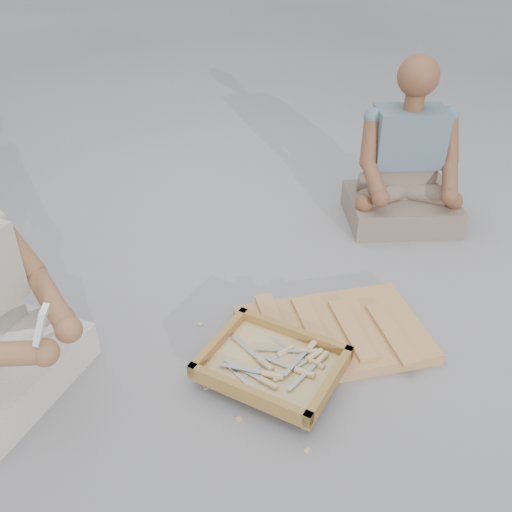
# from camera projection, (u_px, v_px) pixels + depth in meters

# --- Properties ---
(ground) EXTENTS (60.00, 60.00, 0.00)m
(ground) POSITION_uv_depth(u_px,v_px,m) (253.00, 350.00, 2.08)
(ground) COLOR gray
(ground) RESTS_ON ground
(carved_panel) EXTENTS (0.79, 0.66, 0.04)m
(carved_panel) POSITION_uv_depth(u_px,v_px,m) (333.00, 334.00, 2.12)
(carved_panel) COLOR #9A6A3B
(carved_panel) RESTS_ON ground
(tool_tray) EXTENTS (0.55, 0.49, 0.06)m
(tool_tray) POSITION_uv_depth(u_px,v_px,m) (272.00, 365.00, 1.93)
(tool_tray) COLOR brown
(tool_tray) RESTS_ON carved_panel
(chisel_0) EXTENTS (0.13, 0.20, 0.02)m
(chisel_0) POSITION_uv_depth(u_px,v_px,m) (317.00, 362.00, 1.92)
(chisel_0) COLOR silver
(chisel_0) RESTS_ON tool_tray
(chisel_1) EXTENTS (0.22, 0.03, 0.02)m
(chisel_1) POSITION_uv_depth(u_px,v_px,m) (303.00, 351.00, 1.97)
(chisel_1) COLOR silver
(chisel_1) RESTS_ON tool_tray
(chisel_2) EXTENTS (0.17, 0.16, 0.02)m
(chisel_2) POSITION_uv_depth(u_px,v_px,m) (257.00, 392.00, 1.82)
(chisel_2) COLOR silver
(chisel_2) RESTS_ON tool_tray
(chisel_3) EXTENTS (0.22, 0.05, 0.02)m
(chisel_3) POSITION_uv_depth(u_px,v_px,m) (266.00, 373.00, 1.87)
(chisel_3) COLOR silver
(chisel_3) RESTS_ON tool_tray
(chisel_4) EXTENTS (0.16, 0.18, 0.02)m
(chisel_4) POSITION_uv_depth(u_px,v_px,m) (310.00, 358.00, 1.94)
(chisel_4) COLOR silver
(chisel_4) RESTS_ON tool_tray
(chisel_5) EXTENTS (0.16, 0.18, 0.02)m
(chisel_5) POSITION_uv_depth(u_px,v_px,m) (280.00, 354.00, 1.97)
(chisel_5) COLOR silver
(chisel_5) RESTS_ON tool_tray
(chisel_6) EXTENTS (0.17, 0.16, 0.02)m
(chisel_6) POSITION_uv_depth(u_px,v_px,m) (261.00, 361.00, 1.93)
(chisel_6) COLOR silver
(chisel_6) RESTS_ON tool_tray
(chisel_7) EXTENTS (0.20, 0.12, 0.02)m
(chisel_7) POSITION_uv_depth(u_px,v_px,m) (263.00, 380.00, 1.85)
(chisel_7) COLOR silver
(chisel_7) RESTS_ON tool_tray
(chisel_8) EXTENTS (0.19, 0.14, 0.02)m
(chisel_8) POSITION_uv_depth(u_px,v_px,m) (310.00, 361.00, 1.94)
(chisel_8) COLOR silver
(chisel_8) RESTS_ON tool_tray
(chisel_9) EXTENTS (0.12, 0.20, 0.02)m
(chisel_9) POSITION_uv_depth(u_px,v_px,m) (310.00, 347.00, 1.97)
(chisel_9) COLOR silver
(chisel_9) RESTS_ON tool_tray
(chisel_10) EXTENTS (0.21, 0.09, 0.02)m
(chisel_10) POSITION_uv_depth(u_px,v_px,m) (299.00, 370.00, 1.89)
(chisel_10) COLOR silver
(chisel_10) RESTS_ON tool_tray
(wood_chip_0) EXTENTS (0.02, 0.02, 0.00)m
(wood_chip_0) POSITION_uv_depth(u_px,v_px,m) (206.00, 387.00, 1.93)
(wood_chip_0) COLOR #D9C280
(wood_chip_0) RESTS_ON ground
(wood_chip_1) EXTENTS (0.02, 0.02, 0.00)m
(wood_chip_1) POSITION_uv_depth(u_px,v_px,m) (320.00, 365.00, 2.02)
(wood_chip_1) COLOR #D9C280
(wood_chip_1) RESTS_ON ground
(wood_chip_2) EXTENTS (0.02, 0.02, 0.00)m
(wood_chip_2) POSITION_uv_depth(u_px,v_px,m) (296.00, 404.00, 1.86)
(wood_chip_2) COLOR #D9C280
(wood_chip_2) RESTS_ON ground
(wood_chip_3) EXTENTS (0.02, 0.02, 0.00)m
(wood_chip_3) POSITION_uv_depth(u_px,v_px,m) (239.00, 419.00, 1.81)
(wood_chip_3) COLOR #D9C280
(wood_chip_3) RESTS_ON ground
(wood_chip_4) EXTENTS (0.02, 0.02, 0.00)m
(wood_chip_4) POSITION_uv_depth(u_px,v_px,m) (200.00, 324.00, 2.20)
(wood_chip_4) COLOR #D9C280
(wood_chip_4) RESTS_ON ground
(wood_chip_5) EXTENTS (0.02, 0.02, 0.00)m
(wood_chip_5) POSITION_uv_depth(u_px,v_px,m) (341.00, 317.00, 2.24)
(wood_chip_5) COLOR #D9C280
(wood_chip_5) RESTS_ON ground
(wood_chip_6) EXTENTS (0.02, 0.02, 0.00)m
(wood_chip_6) POSITION_uv_depth(u_px,v_px,m) (211.00, 349.00, 2.09)
(wood_chip_6) COLOR #D9C280
(wood_chip_6) RESTS_ON ground
(wood_chip_7) EXTENTS (0.02, 0.02, 0.00)m
(wood_chip_7) POSITION_uv_depth(u_px,v_px,m) (226.00, 370.00, 2.00)
(wood_chip_7) COLOR #D9C280
(wood_chip_7) RESTS_ON ground
(wood_chip_8) EXTENTS (0.02, 0.02, 0.00)m
(wood_chip_8) POSITION_uv_depth(u_px,v_px,m) (304.00, 426.00, 1.79)
(wood_chip_8) COLOR #D9C280
(wood_chip_8) RESTS_ON ground
(wood_chip_9) EXTENTS (0.02, 0.02, 0.00)m
(wood_chip_9) POSITION_uv_depth(u_px,v_px,m) (363.00, 368.00, 2.00)
(wood_chip_9) COLOR #D9C280
(wood_chip_9) RESTS_ON ground
(wood_chip_10) EXTENTS (0.02, 0.02, 0.00)m
(wood_chip_10) POSITION_uv_depth(u_px,v_px,m) (307.00, 450.00, 1.71)
(wood_chip_10) COLOR #D9C280
(wood_chip_10) RESTS_ON ground
(companion) EXTENTS (0.59, 0.50, 0.81)m
(companion) POSITION_uv_depth(u_px,v_px,m) (405.00, 170.00, 2.74)
(companion) COLOR #796757
(companion) RESTS_ON ground
(mobile_phone) EXTENTS (0.07, 0.06, 0.12)m
(mobile_phone) POSITION_uv_depth(u_px,v_px,m) (41.00, 325.00, 1.58)
(mobile_phone) COLOR white
(mobile_phone) RESTS_ON craftsman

